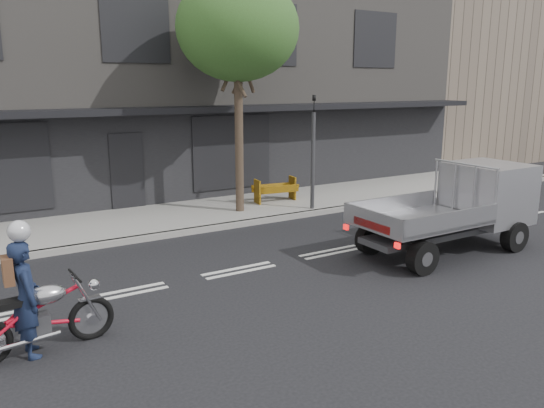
% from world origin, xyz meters
% --- Properties ---
extents(ground, '(80.00, 80.00, 0.00)m').
position_xyz_m(ground, '(0.00, 0.00, 0.00)').
color(ground, black).
rests_on(ground, ground).
extents(sidewalk, '(32.00, 3.20, 0.15)m').
position_xyz_m(sidewalk, '(0.00, 4.70, 0.07)').
color(sidewalk, gray).
rests_on(sidewalk, ground).
extents(kerb, '(32.00, 0.20, 0.15)m').
position_xyz_m(kerb, '(0.00, 3.10, 0.07)').
color(kerb, gray).
rests_on(kerb, ground).
extents(building_main, '(26.00, 10.00, 8.00)m').
position_xyz_m(building_main, '(0.00, 11.30, 4.00)').
color(building_main, slate).
rests_on(building_main, ground).
extents(building_neighbour, '(14.00, 10.00, 10.00)m').
position_xyz_m(building_neighbour, '(20.00, 11.30, 5.00)').
color(building_neighbour, brown).
rests_on(building_neighbour, ground).
extents(street_tree, '(3.40, 3.40, 6.74)m').
position_xyz_m(street_tree, '(2.20, 4.20, 5.28)').
color(street_tree, '#382B21').
rests_on(street_tree, ground).
extents(traffic_light_pole, '(0.12, 0.12, 3.50)m').
position_xyz_m(traffic_light_pole, '(4.20, 3.35, 1.65)').
color(traffic_light_pole, '#2D2D30').
rests_on(traffic_light_pole, ground).
extents(motorcycle, '(2.13, 0.62, 1.09)m').
position_xyz_m(motorcycle, '(-4.03, -1.59, 0.56)').
color(motorcycle, black).
rests_on(motorcycle, ground).
extents(rider, '(0.46, 0.65, 1.71)m').
position_xyz_m(rider, '(-4.18, -1.59, 0.85)').
color(rider, '#141E39').
rests_on(rider, ground).
extents(flatbed_ute, '(4.44, 1.86, 2.05)m').
position_xyz_m(flatbed_ute, '(5.64, -1.31, 1.17)').
color(flatbed_ute, black).
rests_on(flatbed_ute, ground).
extents(construction_barrier, '(1.45, 0.73, 0.78)m').
position_xyz_m(construction_barrier, '(3.76, 4.56, 0.54)').
color(construction_barrier, '#FFAA0D').
rests_on(construction_barrier, sidewalk).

